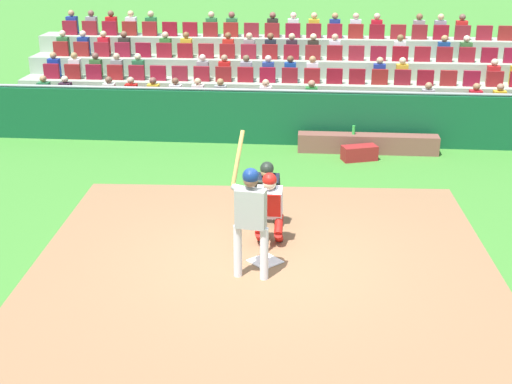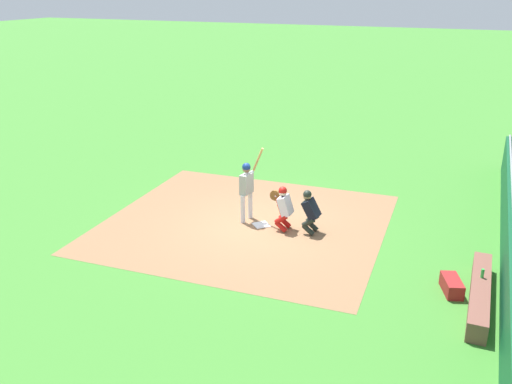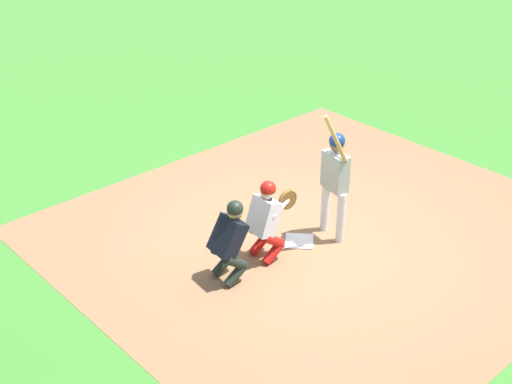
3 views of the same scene
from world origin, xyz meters
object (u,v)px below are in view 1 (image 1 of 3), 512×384
water_bottle_on_bench (354,130)px  equipment_duffel_bag (359,153)px  dugout_bench (368,144)px  catcher_crouching (269,205)px  home_plate_umpire (268,190)px  batter_at_plate (250,211)px  home_plate_marker (265,261)px

water_bottle_on_bench → equipment_duffel_bag: water_bottle_on_bench is taller
dugout_bench → equipment_duffel_bag: (0.22, 0.59, -0.05)m
equipment_duffel_bag → dugout_bench: bearing=-129.9°
dugout_bench → catcher_crouching: bearing=69.4°
catcher_crouching → home_plate_umpire: size_ratio=1.03×
batter_at_plate → water_bottle_on_bench: size_ratio=10.62×
dugout_bench → water_bottle_on_bench: (0.35, -0.00, 0.33)m
dugout_bench → equipment_duffel_bag: 0.64m
home_plate_marker → dugout_bench: 6.30m
dugout_bench → equipment_duffel_bag: size_ratio=4.16×
catcher_crouching → equipment_duffel_bag: catcher_crouching is taller
batter_at_plate → catcher_crouching: (-0.20, -1.20, -0.38)m
batter_at_plate → home_plate_umpire: bearing=-93.6°
catcher_crouching → water_bottle_on_bench: (-1.64, -5.30, -0.18)m
batter_at_plate → water_bottle_on_bench: bearing=-105.8°
water_bottle_on_bench → dugout_bench: bearing=179.6°
home_plate_umpire → dugout_bench: home_plate_umpire is taller
home_plate_umpire → dugout_bench: (-2.06, -4.54, -0.47)m
home_plate_marker → batter_at_plate: (0.19, 0.53, 1.09)m
water_bottle_on_bench → catcher_crouching: bearing=72.8°
water_bottle_on_bench → home_plate_umpire: bearing=69.3°
batter_at_plate → home_plate_marker: bearing=-109.8°
water_bottle_on_bench → equipment_duffel_bag: (-0.12, 0.60, -0.38)m
home_plate_umpire → home_plate_marker: bearing=92.7°
home_plate_marker → water_bottle_on_bench: (-1.65, -5.97, 0.53)m
catcher_crouching → dugout_bench: bearing=-110.6°
home_plate_umpire → water_bottle_on_bench: bearing=-110.7°
batter_at_plate → home_plate_umpire: 2.01m
home_plate_marker → catcher_crouching: catcher_crouching is taller
batter_at_plate → water_bottle_on_bench: batter_at_plate is taller
home_plate_marker → batter_at_plate: batter_at_plate is taller
batter_at_plate → catcher_crouching: size_ratio=1.71×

